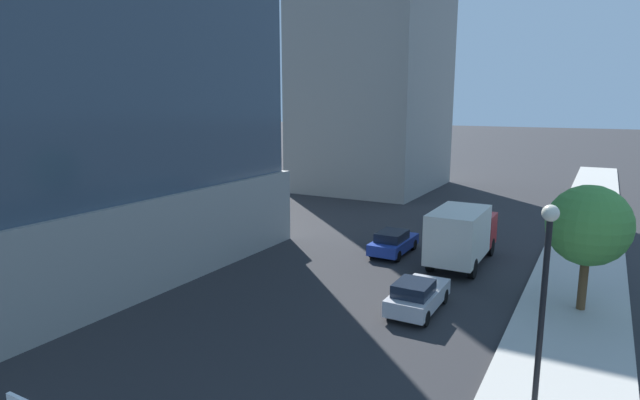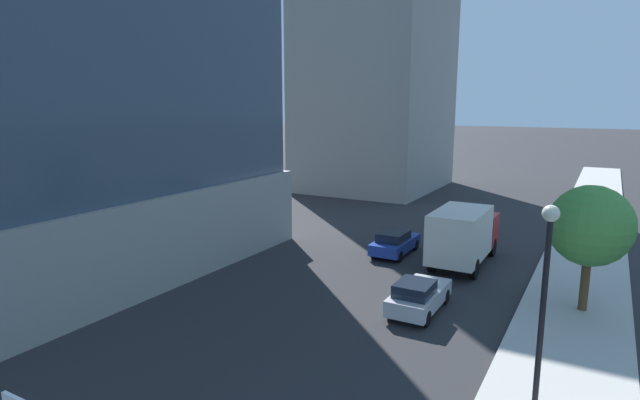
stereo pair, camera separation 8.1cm
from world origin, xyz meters
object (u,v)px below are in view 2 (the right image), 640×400
at_px(construction_building, 377,22).
at_px(box_truck, 463,234).
at_px(street_tree, 590,226).
at_px(car_blue, 395,242).
at_px(street_lamp, 545,286).
at_px(car_silver, 418,296).

relative_size(construction_building, box_truck, 5.66).
height_order(street_tree, car_blue, street_tree).
relative_size(construction_building, street_lamp, 6.09).
bearing_deg(car_silver, street_lamp, -48.99).
xyz_separation_m(construction_building, street_tree, (21.06, -26.23, -12.94)).
height_order(street_lamp, street_tree, street_lamp).
relative_size(street_tree, car_silver, 1.35).
height_order(construction_building, street_tree, construction_building).
relative_size(car_blue, car_silver, 1.01).
distance_m(construction_building, car_blue, 29.35).
relative_size(street_lamp, street_tree, 1.15).
distance_m(car_blue, car_silver, 8.57).
height_order(construction_building, car_blue, construction_building).
bearing_deg(street_tree, construction_building, 128.76).
xyz_separation_m(car_blue, car_silver, (4.01, -7.58, 0.02)).
xyz_separation_m(street_lamp, street_tree, (0.76, 9.61, -0.34)).
relative_size(car_silver, box_truck, 0.60).
bearing_deg(box_truck, street_tree, -33.25).
bearing_deg(box_truck, street_lamp, -68.38).
bearing_deg(street_lamp, construction_building, 119.53).
distance_m(street_tree, box_truck, 7.64).
bearing_deg(construction_building, box_truck, -56.13).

